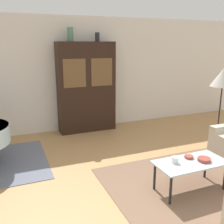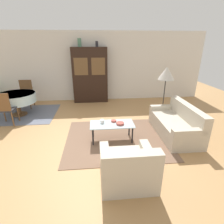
# 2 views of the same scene
# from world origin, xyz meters

# --- Properties ---
(ground_plane) EXTENTS (14.00, 14.00, 0.00)m
(ground_plane) POSITION_xyz_m (0.00, 0.00, 0.00)
(ground_plane) COLOR tan
(wall_back) EXTENTS (10.00, 0.06, 2.70)m
(wall_back) POSITION_xyz_m (0.00, 3.63, 1.35)
(wall_back) COLOR silver
(wall_back) RESTS_ON ground_plane
(area_rug) EXTENTS (2.51, 2.17, 0.01)m
(area_rug) POSITION_xyz_m (1.03, 0.22, 0.01)
(area_rug) COLOR brown
(area_rug) RESTS_ON ground_plane
(dining_rug) EXTENTS (2.25, 1.80, 0.01)m
(dining_rug) POSITION_xyz_m (-1.98, 2.13, 0.01)
(dining_rug) COLOR slate
(dining_rug) RESTS_ON ground_plane
(couch) EXTENTS (0.82, 1.71, 0.80)m
(couch) POSITION_xyz_m (2.60, 0.31, 0.29)
(couch) COLOR beige
(couch) RESTS_ON ground_plane
(armchair) EXTENTS (0.92, 0.86, 0.77)m
(armchair) POSITION_xyz_m (1.04, -1.25, 0.29)
(armchair) COLOR beige
(armchair) RESTS_ON ground_plane
(coffee_table) EXTENTS (1.05, 0.52, 0.44)m
(coffee_table) POSITION_xyz_m (0.91, 0.16, 0.40)
(coffee_table) COLOR black
(coffee_table) RESTS_ON area_rug
(display_cabinet) EXTENTS (1.35, 0.42, 2.12)m
(display_cabinet) POSITION_xyz_m (0.35, 3.37, 1.06)
(display_cabinet) COLOR black
(display_cabinet) RESTS_ON ground_plane
(dining_table) EXTENTS (1.20, 1.20, 0.73)m
(dining_table) POSITION_xyz_m (-2.03, 2.09, 0.59)
(dining_table) COLOR brown
(dining_table) RESTS_ON dining_rug
(dining_chair_near) EXTENTS (0.44, 0.44, 0.99)m
(dining_chair_near) POSITION_xyz_m (-2.03, 1.27, 0.56)
(dining_chair_near) COLOR brown
(dining_chair_near) RESTS_ON dining_rug
(dining_chair_far) EXTENTS (0.44, 0.44, 0.99)m
(dining_chair_far) POSITION_xyz_m (-2.03, 2.91, 0.56)
(dining_chair_far) COLOR brown
(dining_chair_far) RESTS_ON dining_rug
(floor_lamp) EXTENTS (0.49, 0.49, 1.60)m
(floor_lamp) POSITION_xyz_m (2.67, 1.47, 1.38)
(floor_lamp) COLOR black
(floor_lamp) RESTS_ON ground_plane
(cup) EXTENTS (0.10, 0.10, 0.09)m
(cup) POSITION_xyz_m (0.68, 0.22, 0.49)
(cup) COLOR white
(cup) RESTS_ON coffee_table
(bowl) EXTENTS (0.19, 0.19, 0.05)m
(bowl) POSITION_xyz_m (1.10, 0.11, 0.47)
(bowl) COLOR #9E4238
(bowl) RESTS_ON coffee_table
(bowl_small) EXTENTS (0.13, 0.13, 0.04)m
(bowl_small) POSITION_xyz_m (0.96, 0.28, 0.47)
(bowl_small) COLOR #9E4238
(bowl_small) RESTS_ON coffee_table
(vase_tall) EXTENTS (0.13, 0.13, 0.30)m
(vase_tall) POSITION_xyz_m (0.01, 3.37, 2.27)
(vase_tall) COLOR #4C7A60
(vase_tall) RESTS_ON display_cabinet
(vase_short) EXTENTS (0.10, 0.10, 0.20)m
(vase_short) POSITION_xyz_m (0.65, 3.37, 2.22)
(vase_short) COLOR #232328
(vase_short) RESTS_ON display_cabinet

